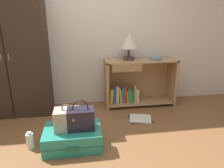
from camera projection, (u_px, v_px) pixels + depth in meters
ground_plane at (95, 152)px, 2.33m from camera, size 9.00×9.00×0.00m
back_wall at (86, 26)px, 3.33m from camera, size 6.40×0.10×2.60m
wardrobe at (10, 54)px, 3.01m from camera, size 1.05×0.47×1.86m
bookshelf at (137, 83)px, 3.50m from camera, size 1.17×0.39×0.78m
table_lamp at (129, 42)px, 3.27m from camera, size 0.28×0.28×0.43m
bowl at (155, 58)px, 3.36m from camera, size 0.19×0.19×0.05m
suitcase_large at (73, 137)px, 2.41m from camera, size 0.66×0.47×0.23m
train_case at (67, 119)px, 2.34m from camera, size 0.28×0.22×0.31m
handbag at (81, 118)px, 2.35m from camera, size 0.30×0.20×0.35m
bottle at (30, 141)px, 2.38m from camera, size 0.08×0.08×0.21m
open_book_on_floor at (140, 119)px, 3.07m from camera, size 0.37×0.34×0.02m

